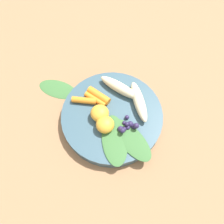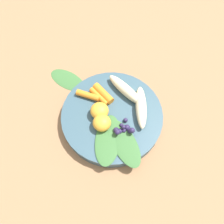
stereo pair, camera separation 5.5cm
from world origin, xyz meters
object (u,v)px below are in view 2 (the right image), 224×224
at_px(banana_peeled_left, 125,90).
at_px(bowl, 112,116).
at_px(banana_peeled_right, 141,107).
at_px(orange_segment_near, 102,123).
at_px(kale_leaf_stray, 67,79).

bearing_deg(banana_peeled_left, bowl, 108.50).
xyz_separation_m(banana_peeled_left, banana_peeled_right, (-0.06, 0.01, 0.00)).
bearing_deg(orange_segment_near, bowl, -79.14).
relative_size(bowl, orange_segment_near, 5.83).
bearing_deg(orange_segment_near, kale_leaf_stray, -8.20).
bearing_deg(kale_leaf_stray, orange_segment_near, 156.73).
xyz_separation_m(bowl, kale_leaf_stray, (0.18, 0.01, -0.01)).
bearing_deg(banana_peeled_left, banana_peeled_right, 173.67).
xyz_separation_m(banana_peeled_left, kale_leaf_stray, (0.15, 0.08, -0.04)).
bearing_deg(banana_peeled_left, orange_segment_near, 105.48).
height_order(banana_peeled_left, orange_segment_near, orange_segment_near).
bearing_deg(orange_segment_near, banana_peeled_right, -107.37).
bearing_deg(bowl, banana_peeled_left, -70.70).
bearing_deg(banana_peeled_right, kale_leaf_stray, 61.58).
distance_m(orange_segment_near, kale_leaf_stray, 0.19).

